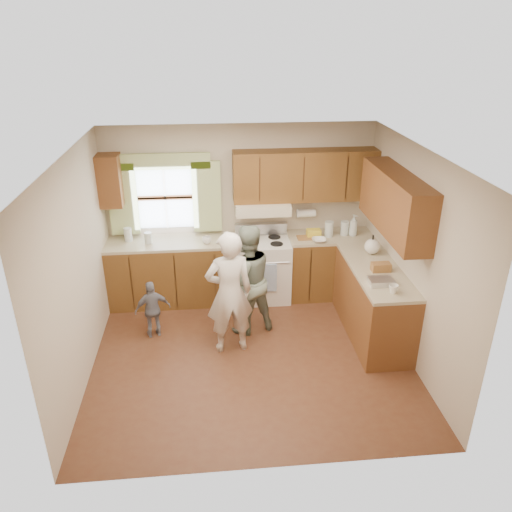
{
  "coord_description": "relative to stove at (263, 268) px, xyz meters",
  "views": [
    {
      "loc": [
        -0.43,
        -5.05,
        3.69
      ],
      "look_at": [
        0.1,
        0.4,
        1.15
      ],
      "focal_mm": 35.0,
      "sensor_mm": 36.0,
      "label": 1
    }
  ],
  "objects": [
    {
      "name": "kitchen_fixtures",
      "position": [
        0.31,
        -0.36,
        0.37
      ],
      "size": [
        3.8,
        2.25,
        2.15
      ],
      "color": "#472B0F",
      "rests_on": "ground"
    },
    {
      "name": "woman_right",
      "position": [
        -0.3,
        -0.86,
        0.28
      ],
      "size": [
        0.87,
        0.77,
        1.48
      ],
      "primitive_type": "imported",
      "rotation": [
        0.0,
        0.0,
        3.49
      ],
      "color": "#284733",
      "rests_on": "ground"
    },
    {
      "name": "stove",
      "position": [
        0.0,
        0.0,
        0.0
      ],
      "size": [
        0.76,
        0.67,
        1.07
      ],
      "color": "silver",
      "rests_on": "ground"
    },
    {
      "name": "room",
      "position": [
        -0.3,
        -1.44,
        0.78
      ],
      "size": [
        3.8,
        3.8,
        3.8
      ],
      "color": "#502919",
      "rests_on": "ground"
    },
    {
      "name": "child",
      "position": [
        -1.51,
        -0.89,
        -0.08
      ],
      "size": [
        0.49,
        0.31,
        0.78
      ],
      "primitive_type": "imported",
      "rotation": [
        0.0,
        0.0,
        3.42
      ],
      "color": "slate",
      "rests_on": "ground"
    },
    {
      "name": "woman_left",
      "position": [
        -0.54,
        -1.27,
        0.32
      ],
      "size": [
        0.63,
        0.46,
        1.58
      ],
      "primitive_type": "imported",
      "rotation": [
        0.0,
        0.0,
        3.3
      ],
      "color": "beige",
      "rests_on": "ground"
    }
  ]
}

